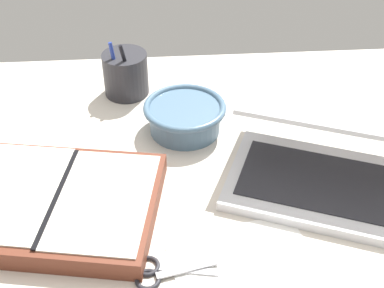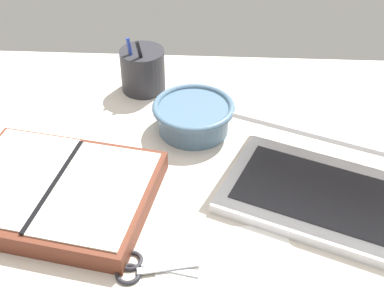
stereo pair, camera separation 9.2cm
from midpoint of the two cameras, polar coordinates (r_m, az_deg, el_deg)
desk_top at (r=92.80cm, az=1.59°, el=-6.28°), size 140.00×100.00×2.00cm
laptop at (r=94.44cm, az=17.58°, el=-2.69°), size 42.36×40.01×14.41cm
bowl at (r=105.13cm, az=2.68°, el=2.93°), size 16.29×16.29×6.07cm
pen_cup at (r=117.44cm, az=-3.03°, el=7.81°), size 9.64×9.64×13.04cm
planner at (r=92.08cm, az=-11.54°, el=-5.16°), size 36.15×30.71×4.05cm
scissors at (r=81.51cm, az=-2.40°, el=-13.19°), size 12.56×6.39×0.80cm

